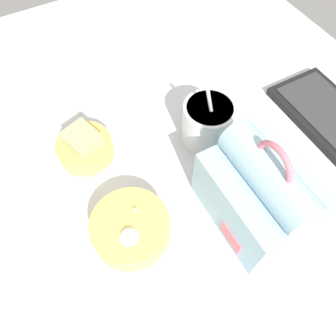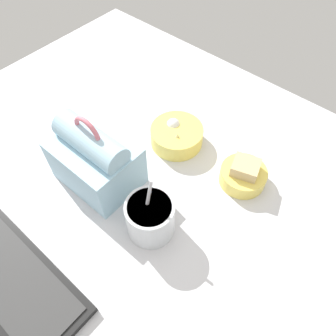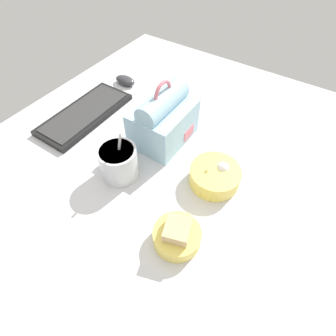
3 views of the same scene
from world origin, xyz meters
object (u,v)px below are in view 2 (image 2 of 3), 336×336
(soup_cup, at_px, (150,217))
(bento_bowl_snacks, at_px, (177,135))
(keyboard, at_px, (13,281))
(bento_bowl_sandwich, at_px, (243,174))
(lunch_bag, at_px, (95,159))

(soup_cup, height_order, bento_bowl_snacks, soup_cup)
(keyboard, bearing_deg, bento_bowl_snacks, -90.81)
(keyboard, relative_size, bento_bowl_sandwich, 2.98)
(keyboard, xyz_separation_m, bento_bowl_snacks, (-0.01, -0.50, 0.02))
(bento_bowl_sandwich, bearing_deg, bento_bowl_snacks, 2.19)
(keyboard, relative_size, bento_bowl_snacks, 2.42)
(lunch_bag, height_order, soup_cup, lunch_bag)
(keyboard, xyz_separation_m, soup_cup, (-0.13, -0.27, 0.04))
(keyboard, height_order, lunch_bag, lunch_bag)
(keyboard, height_order, soup_cup, soup_cup)
(bento_bowl_snacks, bearing_deg, bento_bowl_sandwich, -177.81)
(bento_bowl_snacks, bearing_deg, keyboard, 89.19)
(bento_bowl_sandwich, bearing_deg, keyboard, 67.57)
(soup_cup, bearing_deg, bento_bowl_sandwich, -108.92)
(keyboard, distance_m, bento_bowl_snacks, 0.50)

